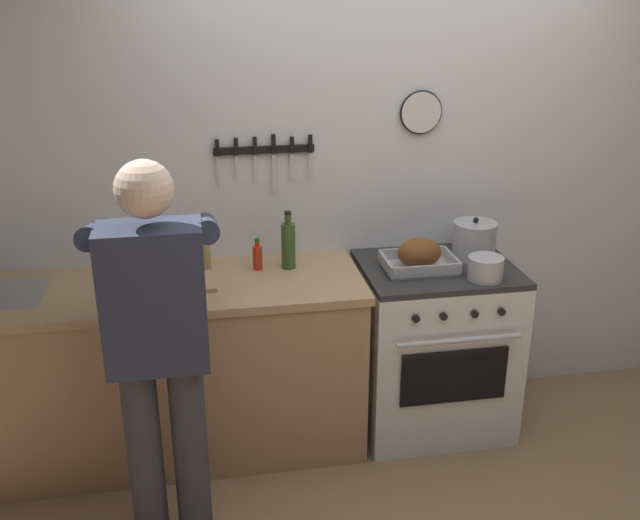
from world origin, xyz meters
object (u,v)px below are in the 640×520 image
at_px(stove, 433,346).
at_px(bottle_vinegar, 204,253).
at_px(cutting_board, 177,283).
at_px(person_cook, 158,340).
at_px(stock_pot, 474,240).
at_px(bottle_hot_sauce, 258,257).
at_px(roasting_pan, 419,256).
at_px(bottle_olive_oil, 288,244).
at_px(saucepan, 486,268).

distance_m(stove, bottle_vinegar, 1.28).
height_order(cutting_board, bottle_vinegar, bottle_vinegar).
bearing_deg(stove, person_cook, -153.72).
bearing_deg(stock_pot, stove, -158.94).
xyz_separation_m(stove, bottle_hot_sauce, (-0.89, 0.12, 0.52)).
relative_size(stove, roasting_pan, 2.56).
distance_m(stock_pot, bottle_olive_oil, 0.95).
bearing_deg(person_cook, bottle_hot_sauce, -41.34).
height_order(stock_pot, bottle_hot_sauce, stock_pot).
xyz_separation_m(saucepan, bottle_hot_sauce, (-1.05, 0.32, 0.01)).
bearing_deg(cutting_board, stock_pot, 3.66).
bearing_deg(bottle_hot_sauce, cutting_board, -161.26).
distance_m(person_cook, stock_pot, 1.73).
height_order(stove, roasting_pan, roasting_pan).
relative_size(roasting_pan, bottle_hot_sauce, 2.18).
bearing_deg(bottle_hot_sauce, bottle_olive_oil, -1.69).
relative_size(roasting_pan, stock_pot, 1.59).
bearing_deg(bottle_hot_sauce, stock_pot, -1.91).
xyz_separation_m(person_cook, cutting_board, (0.07, 0.65, -0.04)).
height_order(person_cook, bottle_hot_sauce, person_cook).
bearing_deg(roasting_pan, saucepan, -33.18).
xyz_separation_m(stove, saucepan, (0.16, -0.20, 0.51)).
relative_size(saucepan, bottle_vinegar, 0.79).
relative_size(cutting_board, bottle_olive_oil, 1.24).
xyz_separation_m(stock_pot, bottle_hot_sauce, (-1.10, 0.04, -0.03)).
relative_size(stove, saucepan, 5.34).
bearing_deg(bottle_vinegar, saucepan, -15.02).
distance_m(person_cook, cutting_board, 0.66).
distance_m(saucepan, bottle_vinegar, 1.36).
distance_m(stock_pot, saucepan, 0.29).
bearing_deg(bottle_olive_oil, roasting_pan, -12.08).
distance_m(stove, bottle_hot_sauce, 1.04).
distance_m(stock_pot, bottle_vinegar, 1.36).
relative_size(stove, bottle_vinegar, 4.20).
xyz_separation_m(roasting_pan, bottle_hot_sauce, (-0.78, 0.14, -0.00)).
bearing_deg(saucepan, stock_pot, 79.92).
xyz_separation_m(stove, roasting_pan, (-0.11, -0.02, 0.52)).
distance_m(roasting_pan, stock_pot, 0.34).
bearing_deg(saucepan, person_cook, -162.82).
bearing_deg(stock_pot, bottle_hot_sauce, 178.09).
height_order(person_cook, roasting_pan, person_cook).
bearing_deg(stock_pot, saucepan, -100.08).
distance_m(roasting_pan, cutting_board, 1.17).
xyz_separation_m(roasting_pan, bottle_olive_oil, (-0.63, 0.13, 0.05)).
height_order(bottle_hot_sauce, bottle_vinegar, bottle_vinegar).
bearing_deg(person_cook, roasting_pan, -73.60).
xyz_separation_m(stove, bottle_vinegar, (-1.15, 0.15, 0.54)).
bearing_deg(stock_pot, bottle_vinegar, 176.98).
xyz_separation_m(person_cook, stock_pot, (1.56, 0.75, 0.04)).
bearing_deg(cutting_board, roasting_pan, -0.33).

